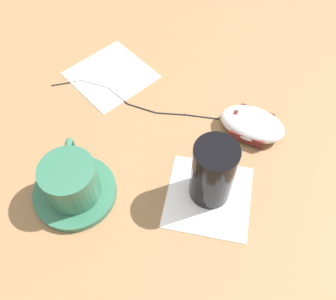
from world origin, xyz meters
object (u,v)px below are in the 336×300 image
at_px(saucer, 75,192).
at_px(coffee_cup, 70,179).
at_px(drinking_glass, 212,174).
at_px(computer_mouse, 252,124).

relative_size(saucer, coffee_cup, 1.23).
relative_size(saucer, drinking_glass, 1.14).
bearing_deg(coffee_cup, computer_mouse, -131.82).
bearing_deg(computer_mouse, coffee_cup, 48.18).
bearing_deg(coffee_cup, saucer, 97.00).
xyz_separation_m(computer_mouse, drinking_glass, (0.02, 0.14, 0.04)).
height_order(saucer, coffee_cup, coffee_cup).
bearing_deg(saucer, coffee_cup, -83.00).
distance_m(saucer, coffee_cup, 0.04).
distance_m(saucer, drinking_glass, 0.21).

